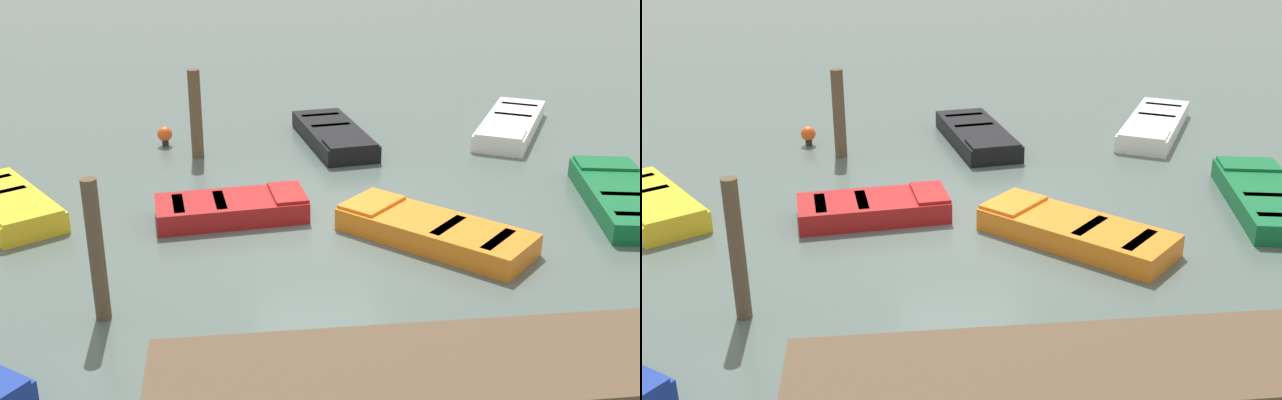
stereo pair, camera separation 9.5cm
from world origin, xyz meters
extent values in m
plane|color=#4C5B56|center=(0.00, 0.00, 0.00)|extent=(80.00, 80.00, 0.00)
cube|color=brown|center=(-0.25, 6.46, 0.90)|extent=(6.21, 1.86, 0.10)
cylinder|color=#3C2E20|center=(2.20, 5.81, 0.42)|extent=(0.20, 0.20, 0.85)
cylinder|color=#3C2E20|center=(-2.74, 5.91, 0.42)|extent=(0.20, 0.20, 0.85)
cube|color=silver|center=(-5.62, -4.79, 0.20)|extent=(3.06, 4.10, 0.40)
cube|color=#334772|center=(-5.62, -4.79, 0.34)|extent=(2.53, 3.44, 0.04)
cube|color=silver|center=(-4.84, -3.43, 0.43)|extent=(1.40, 1.32, 0.06)
cube|color=navy|center=(-5.77, -5.05, 0.38)|extent=(0.93, 0.65, 0.04)
cube|color=navy|center=(-6.32, -6.01, 0.38)|extent=(0.93, 0.65, 0.04)
cube|color=maroon|center=(1.68, -0.17, 0.20)|extent=(2.91, 1.46, 0.40)
cube|color=black|center=(1.68, -0.17, 0.34)|extent=(2.46, 1.16, 0.04)
cube|color=maroon|center=(0.59, -0.27, 0.43)|extent=(0.71, 1.16, 0.06)
cube|color=black|center=(1.89, -0.16, 0.38)|extent=(0.28, 0.97, 0.04)
cube|color=black|center=(2.66, -0.09, 0.38)|extent=(0.28, 0.97, 0.04)
cube|color=gold|center=(5.95, -0.96, 0.20)|extent=(2.67, 3.34, 0.40)
cube|color=#4C3319|center=(5.95, -0.96, 0.34)|extent=(2.20, 2.79, 0.04)
cube|color=gold|center=(5.32, 0.09, 0.43)|extent=(1.31, 1.16, 0.06)
cube|color=#42301E|center=(6.07, -1.17, 0.38)|extent=(0.93, 0.66, 0.04)
cube|color=black|center=(-0.98, -4.52, 0.20)|extent=(1.69, 3.62, 0.40)
cube|color=gray|center=(-0.98, -4.52, 0.34)|extent=(1.34, 3.06, 0.04)
cube|color=black|center=(-1.15, -3.17, 0.43)|extent=(1.22, 0.90, 0.06)
cube|color=#776E5D|center=(-0.95, -4.78, 0.38)|extent=(1.00, 0.32, 0.04)
cube|color=#776E5D|center=(-0.83, -5.73, 0.38)|extent=(1.00, 0.32, 0.04)
cube|color=orange|center=(-1.85, 1.41, 0.20)|extent=(3.33, 3.38, 0.40)
cube|color=black|center=(-1.85, 1.41, 0.34)|extent=(2.77, 2.81, 0.04)
cube|color=orange|center=(-0.91, 0.43, 0.43)|extent=(1.36, 1.35, 0.06)
cube|color=black|center=(-2.03, 1.59, 0.38)|extent=(0.86, 0.84, 0.04)
cube|color=black|center=(-2.70, 2.28, 0.38)|extent=(0.86, 0.84, 0.04)
cube|color=#0F602D|center=(-5.95, 0.38, 0.20)|extent=(2.07, 3.84, 0.40)
cube|color=orange|center=(-5.95, 0.38, 0.34)|extent=(1.67, 3.24, 0.04)
cube|color=#0F602D|center=(-6.26, -1.01, 0.43)|extent=(1.33, 1.04, 0.06)
cube|color=#B06E1E|center=(-5.89, 0.64, 0.38)|extent=(1.04, 0.42, 0.04)
cylinder|color=brown|center=(2.32, -3.99, 1.03)|extent=(0.28, 0.28, 2.06)
cylinder|color=brown|center=(3.67, 3.28, 1.09)|extent=(0.23, 0.23, 2.18)
cylinder|color=#262626|center=(3.11, -4.91, 0.06)|extent=(0.16, 0.16, 0.12)
sphere|color=#E54C19|center=(3.11, -4.91, 0.30)|extent=(0.36, 0.36, 0.36)
camera|label=1|loc=(1.94, 13.64, 5.90)|focal=43.93mm
camera|label=2|loc=(1.85, 13.65, 5.90)|focal=43.93mm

